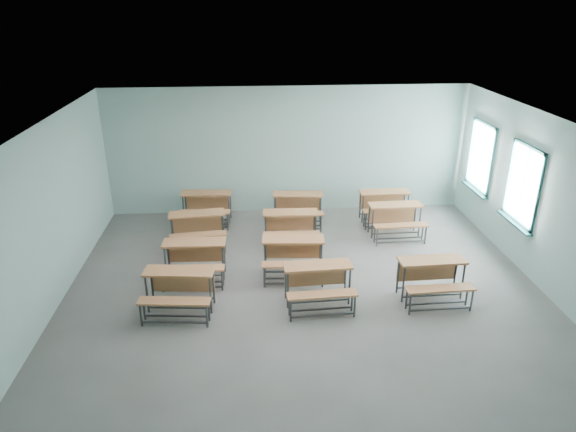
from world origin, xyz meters
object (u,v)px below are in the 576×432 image
object	(u,v)px
desk_unit_r0c1	(318,280)
desk_unit_r3c0	(206,203)
desk_unit_r0c2	(433,274)
desk_unit_r1c0	(194,256)
desk_unit_r2c0	(197,225)
desk_unit_r2c2	(396,216)
desk_unit_r3c2	(385,202)
desk_unit_r2c1	(291,224)
desk_unit_r3c1	(298,204)
desk_unit_r0c0	(179,286)
desk_unit_r1c1	(293,252)

from	to	relation	value
desk_unit_r0c1	desk_unit_r3c0	bearing A→B (deg)	117.48
desk_unit_r0c2	desk_unit_r1c0	distance (m)	4.52
desk_unit_r0c1	desk_unit_r2c0	world-z (taller)	same
desk_unit_r2c2	desk_unit_r3c2	world-z (taller)	same
desk_unit_r2c1	desk_unit_r3c2	world-z (taller)	same
desk_unit_r1c0	desk_unit_r3c1	bearing A→B (deg)	49.81
desk_unit_r2c0	desk_unit_r3c0	bearing A→B (deg)	79.57
desk_unit_r0c2	desk_unit_r1c0	size ratio (longest dim) A/B	1.00
desk_unit_r0c0	desk_unit_r3c2	world-z (taller)	same
desk_unit_r1c0	desk_unit_r3c1	xyz separation A→B (m)	(2.27, 2.52, 0.00)
desk_unit_r2c1	desk_unit_r2c2	xyz separation A→B (m)	(2.46, 0.27, 0.00)
desk_unit_r3c0	desk_unit_r1c1	bearing A→B (deg)	-51.90
desk_unit_r2c0	desk_unit_r2c2	world-z (taller)	same
desk_unit_r2c0	desk_unit_r3c1	size ratio (longest dim) A/B	1.00
desk_unit_r2c1	desk_unit_r2c2	size ratio (longest dim) A/B	1.00
desk_unit_r3c2	desk_unit_r0c2	bearing A→B (deg)	-89.62
desk_unit_r1c0	desk_unit_r3c0	xyz separation A→B (m)	(0.04, 2.77, 0.00)
desk_unit_r2c2	desk_unit_r3c1	distance (m)	2.36
desk_unit_r2c0	desk_unit_r2c2	distance (m)	4.52
desk_unit_r2c2	desk_unit_r3c0	bearing A→B (deg)	163.92
desk_unit_r1c0	desk_unit_r3c2	xyz separation A→B (m)	(4.42, 2.50, 0.00)
desk_unit_r3c0	desk_unit_r3c1	distance (m)	2.24
desk_unit_r2c1	desk_unit_r0c1	bearing A→B (deg)	-81.47
desk_unit_r0c2	desk_unit_r2c0	distance (m)	5.13
desk_unit_r1c1	desk_unit_r3c1	size ratio (longest dim) A/B	0.99
desk_unit_r3c1	desk_unit_r3c2	bearing A→B (deg)	5.02
desk_unit_r0c0	desk_unit_r2c0	bearing A→B (deg)	93.65
desk_unit_r0c2	desk_unit_r3c1	world-z (taller)	same
desk_unit_r1c1	desk_unit_r3c1	xyz separation A→B (m)	(0.33, 2.53, 0.00)
desk_unit_r0c2	desk_unit_r3c1	xyz separation A→B (m)	(-2.13, 3.60, 0.00)
desk_unit_r0c0	desk_unit_r1c1	distance (m)	2.39
desk_unit_r3c1	desk_unit_r0c2	bearing A→B (deg)	-53.88
desk_unit_r0c1	desk_unit_r0c2	world-z (taller)	same
desk_unit_r0c0	desk_unit_r2c1	bearing A→B (deg)	55.16
desk_unit_r2c0	desk_unit_r2c1	size ratio (longest dim) A/B	1.04
desk_unit_r1c0	desk_unit_r2c1	xyz separation A→B (m)	(2.00, 1.37, 0.00)
desk_unit_r1c1	desk_unit_r3c0	size ratio (longest dim) A/B	1.00
desk_unit_r0c2	desk_unit_r2c0	xyz separation A→B (m)	(-4.46, 2.55, 0.00)
desk_unit_r2c0	desk_unit_r3c0	xyz separation A→B (m)	(0.11, 1.30, 0.00)
desk_unit_r1c1	desk_unit_r2c1	size ratio (longest dim) A/B	1.02
desk_unit_r1c1	desk_unit_r0c0	bearing A→B (deg)	-147.77
desk_unit_r1c0	desk_unit_r3c0	bearing A→B (deg)	90.86
desk_unit_r2c0	desk_unit_r3c1	xyz separation A→B (m)	(2.33, 1.05, 0.00)
desk_unit_r0c2	desk_unit_r1c1	bearing A→B (deg)	154.75
desk_unit_r2c1	desk_unit_r2c0	bearing A→B (deg)	179.04
desk_unit_r0c1	desk_unit_r3c2	size ratio (longest dim) A/B	1.02
desk_unit_r0c1	desk_unit_r1c1	size ratio (longest dim) A/B	0.99
desk_unit_r0c2	desk_unit_r2c2	xyz separation A→B (m)	(0.07, 2.72, 0.00)
desk_unit_r2c0	desk_unit_r3c0	distance (m)	1.31
desk_unit_r0c1	desk_unit_r0c2	bearing A→B (deg)	-1.73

